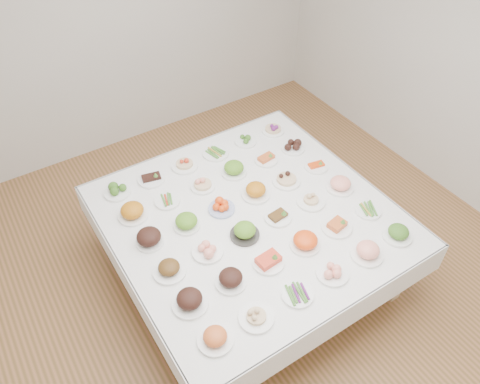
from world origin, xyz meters
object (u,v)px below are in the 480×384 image
dish_0 (215,337)px  display_table (250,220)px  dish_35 (273,127)px  dish_18 (149,238)px

dish_0 → display_table: bearing=45.2°
dish_0 → dish_35: 2.28m
dish_0 → dish_18: bearing=90.3°
dish_18 → dish_35: bearing=21.9°
dish_18 → dish_35: 1.74m
display_table → dish_18: dish_18 is taller
display_table → dish_0: bearing=-134.8°
display_table → dish_35: bearing=45.1°
dish_35 → dish_0: bearing=-134.9°
dish_0 → dish_18: size_ratio=1.05×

